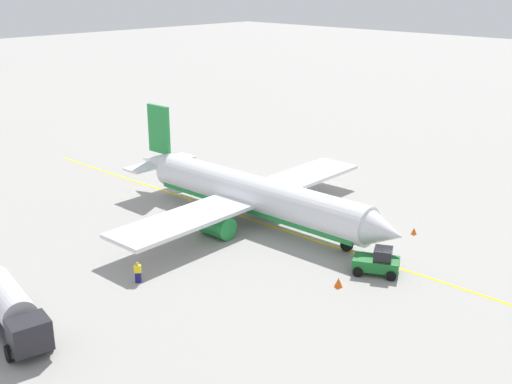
# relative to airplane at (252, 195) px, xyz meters

# --- Properties ---
(ground_plane) EXTENTS (400.00, 400.00, 0.00)m
(ground_plane) POSITION_rel_airplane_xyz_m (0.52, 0.02, -2.59)
(ground_plane) COLOR #9E9B96
(airplane) EXTENTS (33.10, 31.08, 9.54)m
(airplane) POSITION_rel_airplane_xyz_m (0.00, 0.00, 0.00)
(airplane) COLOR white
(airplane) RESTS_ON ground
(fuel_tanker) EXTENTS (10.23, 4.24, 3.15)m
(fuel_tanker) POSITION_rel_airplane_xyz_m (2.84, -25.71, -0.87)
(fuel_tanker) COLOR #2D2D33
(fuel_tanker) RESTS_ON ground
(pushback_tug) EXTENTS (4.12, 3.62, 2.20)m
(pushback_tug) POSITION_rel_airplane_xyz_m (15.41, -1.41, -1.59)
(pushback_tug) COLOR #196B28
(pushback_tug) RESTS_ON ground
(refueling_worker) EXTENTS (0.62, 0.62, 1.71)m
(refueling_worker) POSITION_rel_airplane_xyz_m (2.95, -15.64, -1.77)
(refueling_worker) COLOR navy
(refueling_worker) RESTS_ON ground
(safety_cone_nose) EXTENTS (0.67, 0.67, 0.74)m
(safety_cone_nose) POSITION_rel_airplane_xyz_m (14.59, -5.43, -2.22)
(safety_cone_nose) COLOR #F2590F
(safety_cone_nose) RESTS_ON ground
(safety_cone_wingtip) EXTENTS (0.55, 0.55, 0.62)m
(safety_cone_wingtip) POSITION_rel_airplane_xyz_m (13.24, 7.83, -2.29)
(safety_cone_wingtip) COLOR #F2590F
(safety_cone_wingtip) RESTS_ON ground
(taxi_line_marking) EXTENTS (67.51, 2.98, 0.01)m
(taxi_line_marking) POSITION_rel_airplane_xyz_m (0.52, 0.02, -2.59)
(taxi_line_marking) COLOR yellow
(taxi_line_marking) RESTS_ON ground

